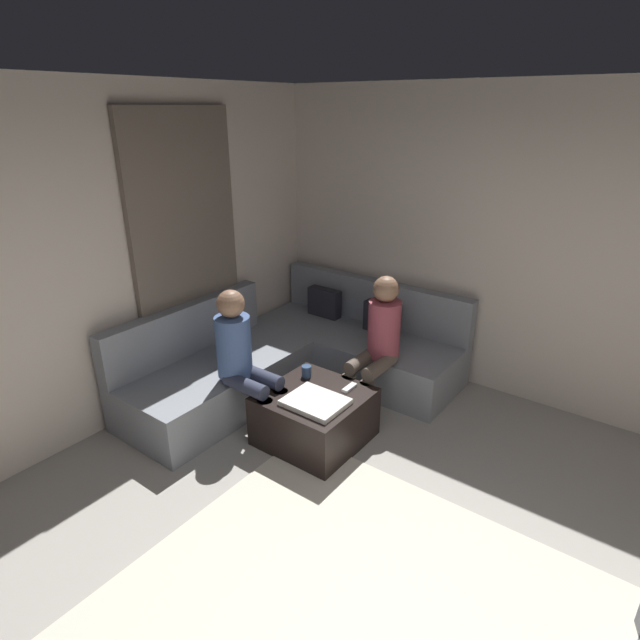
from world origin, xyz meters
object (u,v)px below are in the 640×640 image
coffee_mug (307,371)px  sectional_couch (298,356)px  person_on_couch_back (378,340)px  ottoman (315,416)px  game_remote (349,388)px  person_on_couch_side (243,358)px

coffee_mug → sectional_couch: bearing=135.6°
person_on_couch_back → sectional_couch: bearing=3.8°
sectional_couch → coffee_mug: 0.69m
sectional_couch → ottoman: (0.69, -0.64, -0.07)m
game_remote → person_on_couch_back: bearing=94.2°
coffee_mug → person_on_couch_side: 0.55m
sectional_couch → game_remote: (0.87, -0.42, 0.15)m
coffee_mug → person_on_couch_back: bearing=54.7°
ottoman → person_on_couch_back: 0.84m
sectional_couch → person_on_couch_side: size_ratio=2.12×
coffee_mug → person_on_couch_back: (0.37, 0.52, 0.19)m
ottoman → coffee_mug: bearing=140.7°
sectional_couch → coffee_mug: (0.47, -0.46, 0.19)m
game_remote → person_on_couch_back: size_ratio=0.12×
coffee_mug → game_remote: size_ratio=0.63×
sectional_couch → person_on_couch_side: (0.15, -0.86, 0.38)m
person_on_couch_back → ottoman: bearing=78.2°
coffee_mug → person_on_couch_side: size_ratio=0.08×
ottoman → game_remote: bearing=50.7°
sectional_couch → ottoman: sectional_couch is taller
ottoman → coffee_mug: coffee_mug is taller
game_remote → person_on_couch_back: 0.53m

